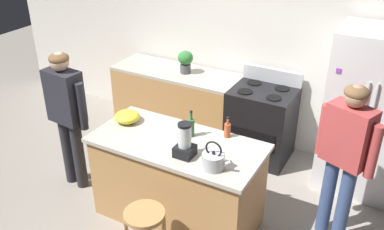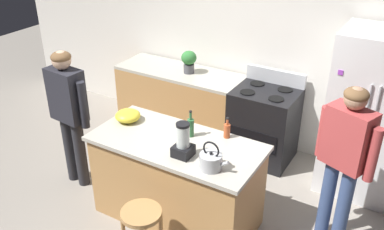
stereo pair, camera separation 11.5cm
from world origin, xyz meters
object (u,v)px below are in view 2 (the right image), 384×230
at_px(stove_range, 264,124).
at_px(bottle_cooking_sauce, 227,130).
at_px(kitchen_island, 177,180).
at_px(tea_kettle, 211,161).
at_px(potted_plant, 189,60).
at_px(refrigerator, 373,117).
at_px(blender_appliance, 183,142).
at_px(bottle_olive_oil, 191,127).
at_px(mixing_bowl, 128,116).
at_px(person_by_island_left, 68,107).
at_px(person_by_sink_right, 345,153).
at_px(bar_stool, 142,223).

height_order(stove_range, bottle_cooking_sauce, bottle_cooking_sauce).
xyz_separation_m(kitchen_island, tea_kettle, (0.50, -0.22, 0.54)).
bearing_deg(potted_plant, tea_kettle, -53.96).
xyz_separation_m(refrigerator, bottle_cooking_sauce, (-1.15, -1.18, 0.08)).
relative_size(blender_appliance, bottle_cooking_sauce, 1.54).
distance_m(bottle_olive_oil, bottle_cooking_sauce, 0.35).
distance_m(bottle_olive_oil, mixing_bowl, 0.72).
bearing_deg(kitchen_island, person_by_island_left, -177.27).
relative_size(person_by_island_left, bottle_olive_oil, 5.86).
height_order(stove_range, person_by_sink_right, person_by_sink_right).
height_order(refrigerator, person_by_island_left, refrigerator).
height_order(stove_range, tea_kettle, tea_kettle).
xyz_separation_m(kitchen_island, bottle_cooking_sauce, (0.38, 0.32, 0.54)).
height_order(kitchen_island, refrigerator, refrigerator).
relative_size(blender_appliance, mixing_bowl, 1.26).
height_order(kitchen_island, person_by_sink_right, person_by_sink_right).
xyz_separation_m(person_by_sink_right, blender_appliance, (-1.27, -0.68, 0.08)).
distance_m(person_by_sink_right, bottle_olive_oil, 1.43).
bearing_deg(person_by_island_left, bar_stool, -24.06).
bearing_deg(bar_stool, refrigerator, 56.72).
distance_m(bar_stool, bottle_cooking_sauce, 1.18).
bearing_deg(kitchen_island, refrigerator, 44.36).
bearing_deg(refrigerator, bar_stool, -123.28).
bearing_deg(person_by_sink_right, bar_stool, -138.50).
bearing_deg(mixing_bowl, potted_plant, 95.32).
height_order(bar_stool, potted_plant, potted_plant).
height_order(refrigerator, blender_appliance, refrigerator).
bearing_deg(potted_plant, person_by_sink_right, -24.87).
bearing_deg(blender_appliance, bottle_olive_oil, 109.85).
relative_size(refrigerator, bottle_cooking_sauce, 8.57).
distance_m(kitchen_island, bottle_cooking_sauce, 0.73).
relative_size(person_by_sink_right, bottle_cooking_sauce, 7.56).
xyz_separation_m(bottle_olive_oil, mixing_bowl, (-0.72, -0.07, -0.04)).
xyz_separation_m(person_by_island_left, blender_appliance, (1.53, -0.11, 0.09)).
xyz_separation_m(person_by_island_left, person_by_sink_right, (2.80, 0.57, 0.01)).
xyz_separation_m(person_by_island_left, bottle_cooking_sauce, (1.73, 0.38, 0.03)).
relative_size(person_by_island_left, mixing_bowl, 6.14).
relative_size(person_by_sink_right, tea_kettle, 5.93).
relative_size(kitchen_island, stove_range, 1.52).
distance_m(refrigerator, stove_range, 1.30).
relative_size(stove_range, tea_kettle, 4.02).
xyz_separation_m(refrigerator, mixing_bowl, (-2.19, -1.41, 0.06)).
bearing_deg(bottle_olive_oil, bottle_cooking_sauce, 26.54).
xyz_separation_m(refrigerator, blender_appliance, (-1.35, -1.67, 0.14)).
relative_size(bottle_cooking_sauce, tea_kettle, 0.78).
bearing_deg(person_by_island_left, stove_range, 43.75).
height_order(stove_range, bottle_olive_oil, bottle_olive_oil).
xyz_separation_m(bar_stool, tea_kettle, (0.41, 0.48, 0.52)).
distance_m(bar_stool, blender_appliance, 0.79).
xyz_separation_m(stove_range, tea_kettle, (0.19, -1.74, 0.53)).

